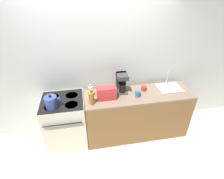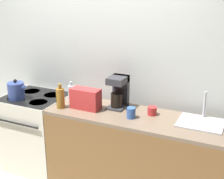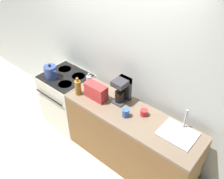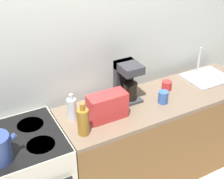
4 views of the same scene
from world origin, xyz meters
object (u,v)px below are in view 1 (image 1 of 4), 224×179
object	(u,v)px
toaster	(106,93)
bottle_amber	(92,98)
stove	(66,121)
kettle	(51,102)
bottle_clear	(90,91)
cup_blue	(138,94)
cup_red	(144,88)
coffee_maker	(122,82)

from	to	relation	value
toaster	bottle_amber	distance (m)	0.27
stove	bottle_amber	world-z (taller)	bottle_amber
kettle	bottle_clear	distance (m)	0.64
stove	cup_blue	distance (m)	1.36
toaster	cup_blue	bearing A→B (deg)	-3.24
cup_red	coffee_maker	bearing A→B (deg)	171.60
cup_red	cup_blue	world-z (taller)	cup_blue
cup_blue	cup_red	bearing A→B (deg)	45.13
kettle	bottle_amber	xyz separation A→B (m)	(0.61, -0.01, 0.01)
cup_red	cup_blue	distance (m)	0.23
toaster	bottle_clear	world-z (taller)	bottle_clear
bottle_amber	cup_red	world-z (taller)	bottle_amber
stove	coffee_maker	distance (m)	1.21
bottle_clear	cup_blue	world-z (taller)	bottle_clear
kettle	coffee_maker	distance (m)	1.19
coffee_maker	cup_blue	size ratio (longest dim) A/B	3.15
toaster	cup_blue	size ratio (longest dim) A/B	2.89
kettle	cup_red	bearing A→B (deg)	7.91
coffee_maker	cup_red	xyz separation A→B (m)	(0.40, -0.06, -0.14)
coffee_maker	cup_red	world-z (taller)	coffee_maker
stove	toaster	xyz separation A→B (m)	(0.73, -0.07, 0.56)
stove	toaster	bearing A→B (deg)	-5.60
toaster	cup_red	size ratio (longest dim) A/B	3.36
bottle_clear	stove	bearing A→B (deg)	-173.97
toaster	bottle_amber	world-z (taller)	bottle_amber
toaster	coffee_maker	size ratio (longest dim) A/B	0.92
bottle_clear	cup_red	world-z (taller)	bottle_clear
cup_blue	bottle_clear	bearing A→B (deg)	168.97
stove	cup_red	xyz separation A→B (m)	(1.42, 0.06, 0.49)
toaster	bottle_clear	xyz separation A→B (m)	(-0.25, 0.12, -0.01)
bottle_amber	stove	bearing A→B (deg)	160.82
bottle_amber	cup_blue	bearing A→B (deg)	4.81
coffee_maker	bottle_amber	world-z (taller)	coffee_maker
cup_blue	bottle_amber	bearing A→B (deg)	-175.19
stove	cup_red	world-z (taller)	cup_red
coffee_maker	cup_red	size ratio (longest dim) A/B	3.66
kettle	toaster	xyz separation A→B (m)	(0.86, 0.08, 0.01)
bottle_amber	bottle_clear	size ratio (longest dim) A/B	1.17
stove	kettle	world-z (taller)	kettle
coffee_maker	cup_blue	xyz separation A→B (m)	(0.23, -0.22, -0.13)
cup_red	bottle_amber	bearing A→B (deg)	-166.31
bottle_amber	cup_blue	distance (m)	0.78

